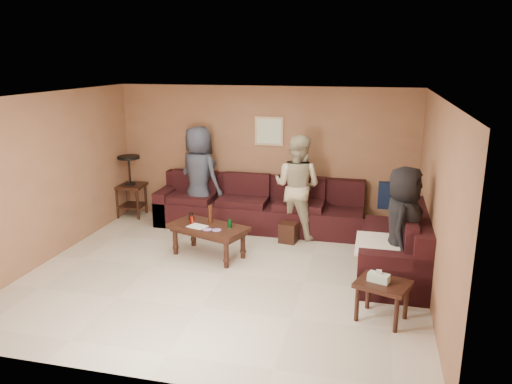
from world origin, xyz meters
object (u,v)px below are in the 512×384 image
person_left (199,176)px  person_right (402,227)px  side_table_right (382,287)px  waste_bin (289,232)px  end_table_left (131,185)px  person_middle (297,186)px  coffee_table (208,230)px  sectional_sofa (298,223)px

person_left → person_right: person_left is taller
side_table_right → waste_bin: (-1.49, 2.28, -0.25)m
person_left → end_table_left: bearing=19.1°
end_table_left → waste_bin: bearing=-12.3°
waste_bin → person_middle: size_ratio=0.19×
coffee_table → person_left: (-0.66, 1.46, 0.48)m
sectional_sofa → coffee_table: 1.57m
sectional_sofa → person_middle: (-0.08, 0.30, 0.55)m
person_middle → coffee_table: bearing=63.5°
coffee_table → person_left: person_left is taller
end_table_left → person_left: size_ratio=0.65×
side_table_right → sectional_sofa: bearing=119.9°
sectional_sofa → person_right: bearing=-39.2°
sectional_sofa → waste_bin: bearing=-162.3°
person_right → person_middle: bearing=57.2°
coffee_table → person_left: 1.67m
person_left → person_middle: bearing=-161.9°
waste_bin → person_left: bearing=162.3°
waste_bin → coffee_table: bearing=-140.8°
coffee_table → person_right: (2.83, -0.34, 0.40)m
end_table_left → side_table_right: bearing=-32.4°
sectional_sofa → waste_bin: size_ratio=14.01×
coffee_table → person_middle: bearing=46.9°
coffee_table → sectional_sofa: bearing=37.1°
waste_bin → sectional_sofa: bearing=17.7°
person_middle → person_left: bearing=10.1°
waste_bin → end_table_left: bearing=167.7°
sectional_sofa → end_table_left: 3.44m
coffee_table → end_table_left: size_ratio=1.12×
sectional_sofa → person_right: size_ratio=2.84×
side_table_right → person_left: 4.34m
person_left → person_right: size_ratio=1.11×
side_table_right → person_middle: person_middle is taller
person_right → person_left: bearing=73.7°
sectional_sofa → coffee_table: sectional_sofa is taller
end_table_left → person_right: person_right is taller
end_table_left → person_right: bearing=-21.4°
coffee_table → person_right: bearing=-6.9°
end_table_left → person_middle: size_ratio=0.67×
sectional_sofa → person_right: (1.58, -1.28, 0.49)m
person_middle → person_right: (1.66, -1.59, -0.06)m
side_table_right → person_right: person_right is taller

